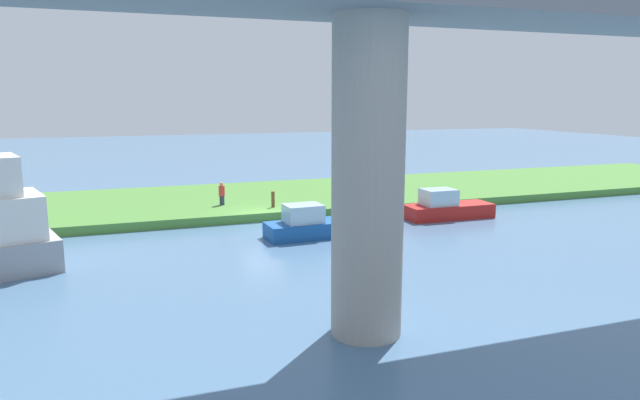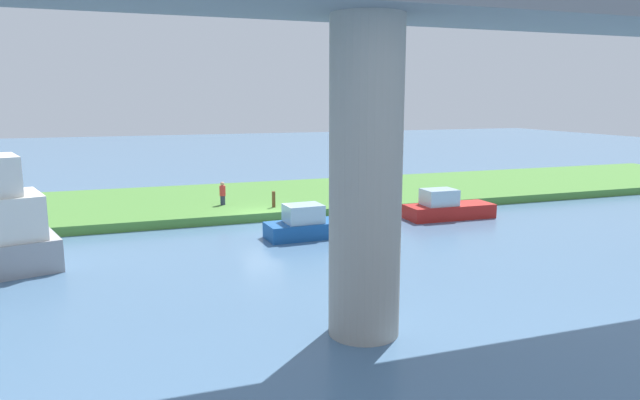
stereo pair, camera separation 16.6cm
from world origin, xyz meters
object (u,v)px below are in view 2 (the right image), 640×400
(mooring_post, at_px, (274,199))
(pontoon_yellow, at_px, (447,208))
(skiff_small, at_px, (313,225))
(person_on_bank, at_px, (223,193))
(bridge_pylon, at_px, (366,181))

(mooring_post, distance_m, pontoon_yellow, 10.00)
(pontoon_yellow, bearing_deg, skiff_small, 10.78)
(person_on_bank, relative_size, pontoon_yellow, 0.27)
(mooring_post, bearing_deg, pontoon_yellow, 156.31)
(mooring_post, bearing_deg, skiff_small, 95.03)
(bridge_pylon, distance_m, person_on_bank, 19.31)
(person_on_bank, distance_m, mooring_post, 3.21)
(skiff_small, bearing_deg, bridge_pylon, 78.44)
(mooring_post, height_order, skiff_small, skiff_small)
(bridge_pylon, distance_m, pontoon_yellow, 17.67)
(bridge_pylon, height_order, person_on_bank, bridge_pylon)
(bridge_pylon, height_order, skiff_small, bridge_pylon)
(person_on_bank, height_order, mooring_post, person_on_bank)
(mooring_post, xyz_separation_m, skiff_small, (-0.50, 5.66, -0.37))
(person_on_bank, bearing_deg, pontoon_yellow, 154.02)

